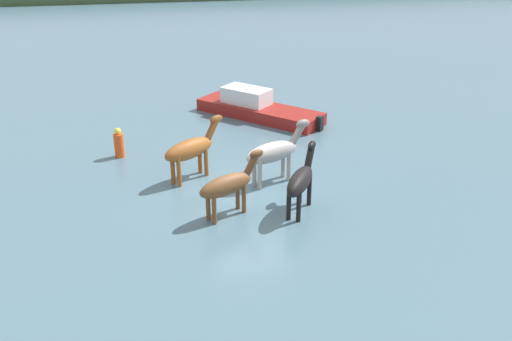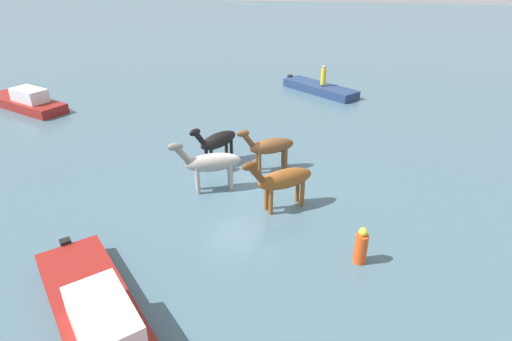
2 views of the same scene
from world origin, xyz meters
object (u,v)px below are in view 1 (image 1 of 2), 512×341
(horse_dun_straggler, at_px, (228,185))
(buoy_channel_marker, at_px, (119,144))
(horse_gray_outer, at_px, (301,180))
(horse_mid_herd, at_px, (191,149))
(horse_lead, at_px, (274,152))
(boat_motor_center, at_px, (257,110))

(horse_dun_straggler, height_order, buoy_channel_marker, horse_dun_straggler)
(horse_gray_outer, relative_size, buoy_channel_marker, 1.97)
(horse_dun_straggler, xyz_separation_m, horse_mid_herd, (-0.84, 2.83, 0.08))
(horse_lead, xyz_separation_m, boat_motor_center, (0.78, 6.81, -0.78))
(horse_gray_outer, relative_size, horse_mid_herd, 0.96)
(boat_motor_center, height_order, buoy_channel_marker, boat_motor_center)
(horse_gray_outer, bearing_deg, horse_lead, 40.74)
(horse_gray_outer, height_order, buoy_channel_marker, horse_gray_outer)
(horse_lead, bearing_deg, boat_motor_center, 60.03)
(horse_dun_straggler, relative_size, buoy_channel_marker, 1.98)
(boat_motor_center, xyz_separation_m, buoy_channel_marker, (-5.96, -3.52, 0.18))
(horse_dun_straggler, height_order, boat_motor_center, horse_dun_straggler)
(horse_mid_herd, bearing_deg, horse_lead, -52.22)
(horse_lead, bearing_deg, buoy_channel_marker, 124.15)
(horse_lead, height_order, buoy_channel_marker, horse_lead)
(horse_lead, xyz_separation_m, horse_mid_herd, (-2.70, 0.82, -0.00))
(buoy_channel_marker, bearing_deg, horse_gray_outer, -44.69)
(horse_mid_herd, height_order, buoy_channel_marker, horse_mid_herd)
(horse_lead, xyz_separation_m, horse_gray_outer, (0.33, -2.16, -0.07))
(boat_motor_center, bearing_deg, buoy_channel_marker, 76.40)
(horse_dun_straggler, bearing_deg, buoy_channel_marker, 93.14)
(horse_dun_straggler, height_order, horse_lead, horse_lead)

